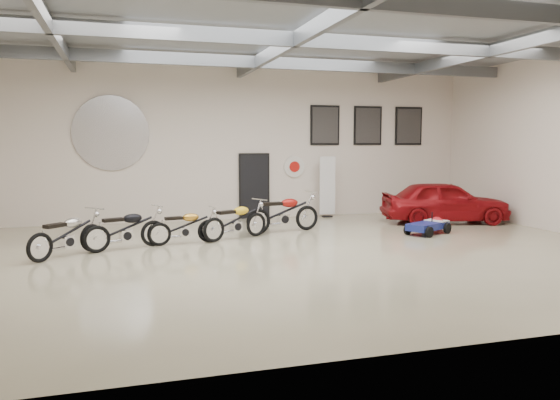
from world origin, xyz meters
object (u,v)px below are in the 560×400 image
object	(u,v)px
go_kart	(431,223)
motorcycle_gold	(184,226)
motorcycle_yellow	(236,220)
vintage_car	(445,202)
motorcycle_silver	(67,234)
banner_stand	(327,188)
motorcycle_black	(126,228)
motorcycle_red	(283,212)

from	to	relation	value
go_kart	motorcycle_gold	bearing A→B (deg)	149.75
motorcycle_yellow	vintage_car	size ratio (longest dim) A/B	0.51
motorcycle_silver	banner_stand	bearing A→B (deg)	-15.49
motorcycle_black	motorcycle_gold	world-z (taller)	motorcycle_black
motorcycle_black	motorcycle_yellow	bearing A→B (deg)	-8.11
motorcycle_red	vintage_car	bearing A→B (deg)	-7.67
banner_stand	motorcycle_silver	distance (m)	9.04
motorcycle_red	go_kart	xyz separation A→B (m)	(3.86, -1.36, -0.27)
motorcycle_yellow	banner_stand	bearing A→B (deg)	15.34
motorcycle_gold	motorcycle_yellow	world-z (taller)	motorcycle_yellow
motorcycle_silver	motorcycle_yellow	size ratio (longest dim) A/B	1.00
motorcycle_silver	go_kart	size ratio (longest dim) A/B	1.18
motorcycle_silver	motorcycle_red	world-z (taller)	motorcycle_red
motorcycle_yellow	go_kart	distance (m)	5.41
motorcycle_silver	motorcycle_red	size ratio (longest dim) A/B	0.89
motorcycle_yellow	motorcycle_gold	bearing A→B (deg)	167.32
motorcycle_black	go_kart	bearing A→B (deg)	-20.85
banner_stand	motorcycle_black	distance (m)	7.72
motorcycle_gold	motorcycle_red	xyz separation A→B (m)	(2.87, 1.03, 0.11)
motorcycle_gold	motorcycle_yellow	size ratio (longest dim) A/B	0.90
motorcycle_silver	motorcycle_black	world-z (taller)	motorcycle_silver
motorcycle_silver	vintage_car	size ratio (longest dim) A/B	0.51
motorcycle_black	vintage_car	size ratio (longest dim) A/B	0.50
vintage_car	motorcycle_red	bearing A→B (deg)	107.31
banner_stand	motorcycle_gold	bearing A→B (deg)	-142.91
motorcycle_gold	motorcycle_yellow	distance (m)	1.39
banner_stand	motorcycle_gold	distance (m)	6.38
go_kart	vintage_car	world-z (taller)	vintage_car
motorcycle_silver	vintage_car	xyz separation A→B (m)	(10.94, 2.18, 0.15)
motorcycle_black	motorcycle_gold	distance (m)	1.44
motorcycle_gold	go_kart	distance (m)	6.73
motorcycle_yellow	motorcycle_red	distance (m)	1.67
go_kart	motorcycle_silver	bearing A→B (deg)	155.36
banner_stand	motorcycle_gold	world-z (taller)	banner_stand
motorcycle_yellow	go_kart	xyz separation A→B (m)	(5.37, -0.64, -0.21)
motorcycle_black	banner_stand	bearing A→B (deg)	10.13
banner_stand	motorcycle_silver	size ratio (longest dim) A/B	1.01
motorcycle_red	motorcycle_yellow	bearing A→B (deg)	-166.00
motorcycle_black	motorcycle_red	distance (m)	4.48
motorcycle_gold	vintage_car	xyz separation A→B (m)	(8.28, 1.39, 0.20)
motorcycle_red	go_kart	world-z (taller)	motorcycle_red
motorcycle_red	go_kart	size ratio (longest dim) A/B	1.32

